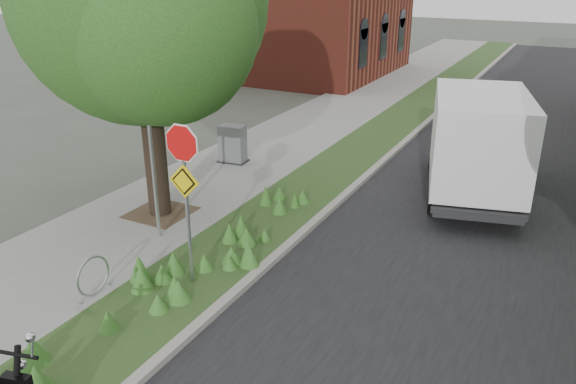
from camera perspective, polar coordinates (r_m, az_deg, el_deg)
name	(u,v)px	position (r m, az deg, el deg)	size (l,w,h in m)	color
ground	(238,323)	(9.96, -5.11, -13.09)	(120.00, 120.00, 0.00)	#4C5147
sidewalk_near	(289,138)	(19.75, 0.09, 5.50)	(3.50, 60.00, 0.12)	gray
verge	(363,149)	(18.69, 7.60, 4.32)	(2.00, 60.00, 0.12)	#294B20
kerb_near	(392,154)	(18.39, 10.52, 3.86)	(0.20, 60.00, 0.13)	#9E9991
road	(506,173)	(17.78, 21.28, 1.83)	(7.00, 60.00, 0.01)	black
street_tree_main	(141,11)	(12.94, -14.73, 17.38)	(6.21, 5.54, 7.66)	black
bare_post	(151,150)	(12.09, -13.71, 4.14)	(0.08, 0.08, 4.00)	#A5A8AD
bike_hoop	(93,276)	(10.85, -19.20, -8.06)	(0.06, 0.78, 0.77)	#A5A8AD
sign_assembly	(184,173)	(10.03, -10.52, 1.94)	(0.94, 0.08, 3.22)	#A5A8AD
box_truck	(476,139)	(15.22, 18.60, 5.15)	(3.29, 5.67, 2.41)	#262628
utility_cabinet	(233,144)	(17.09, -5.65, 4.83)	(0.91, 0.66, 1.14)	#262628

